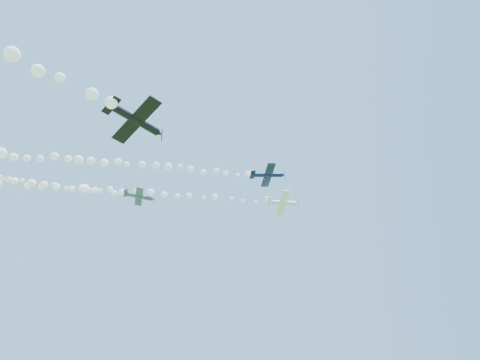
# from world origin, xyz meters

# --- Properties ---
(plane_white) EXTENTS (7.38, 7.66, 2.23)m
(plane_white) POSITION_xyz_m (10.58, 4.83, 48.88)
(plane_white) COLOR white
(smoke_trail_white) EXTENTS (82.48, 22.51, 3.09)m
(smoke_trail_white) POSITION_xyz_m (-32.75, -5.93, 48.57)
(smoke_trail_white) COLOR white
(plane_navy) EXTENTS (7.84, 8.32, 2.18)m
(plane_navy) POSITION_xyz_m (7.74, -2.39, 51.33)
(plane_navy) COLOR #0D143A
(smoke_trail_navy) EXTENTS (76.52, 20.27, 3.04)m
(smoke_trail_navy) POSITION_xyz_m (-32.76, -11.95, 51.10)
(smoke_trail_navy) COLOR white
(plane_grey) EXTENTS (6.75, 7.17, 2.56)m
(plane_grey) POSITION_xyz_m (-19.16, -2.71, 47.54)
(plane_grey) COLOR #3B4556
(plane_black) EXTENTS (7.08, 6.83, 2.39)m
(plane_black) POSITION_xyz_m (-6.55, -37.76, 34.38)
(plane_black) COLOR black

